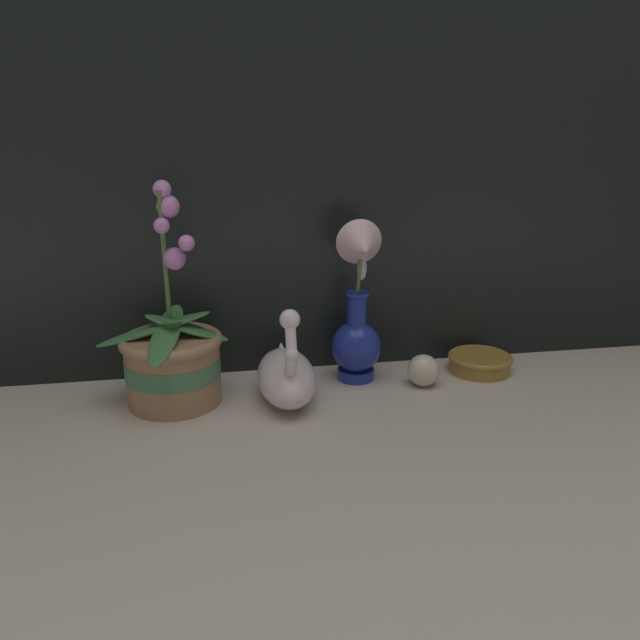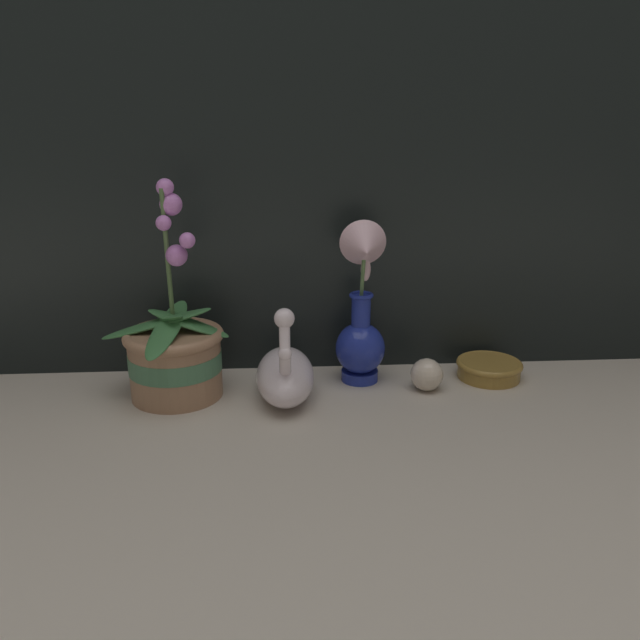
# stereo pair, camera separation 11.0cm
# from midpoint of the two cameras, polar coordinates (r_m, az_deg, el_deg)

# --- Properties ---
(ground_plane) EXTENTS (2.80, 2.80, 0.00)m
(ground_plane) POSITION_cam_midpoint_polar(r_m,az_deg,el_deg) (1.04, 5.14, -9.82)
(ground_plane) COLOR #BCB2A3
(window_backdrop) EXTENTS (2.80, 0.03, 1.20)m
(window_backdrop) POSITION_cam_midpoint_polar(r_m,az_deg,el_deg) (1.20, 3.82, 23.50)
(window_backdrop) COLOR black
(window_backdrop) RESTS_ON ground_plane
(orchid_potted_plant) EXTENTS (0.23, 0.23, 0.39)m
(orchid_potted_plant) POSITION_cam_midpoint_polar(r_m,az_deg,el_deg) (1.13, -10.45, -3.02)
(orchid_potted_plant) COLOR #9E7556
(orchid_potted_plant) RESTS_ON ground_plane
(swan_figurine) EXTENTS (0.10, 0.20, 0.19)m
(swan_figurine) POSITION_cam_midpoint_polar(r_m,az_deg,el_deg) (1.12, -0.39, -4.91)
(swan_figurine) COLOR white
(swan_figurine) RESTS_ON ground_plane
(blue_vase) EXTENTS (0.09, 0.12, 0.31)m
(blue_vase) POSITION_cam_midpoint_polar(r_m,az_deg,el_deg) (1.17, 6.52, -0.11)
(blue_vase) COLOR navy
(blue_vase) RESTS_ON ground_plane
(glass_sphere) EXTENTS (0.06, 0.06, 0.06)m
(glass_sphere) POSITION_cam_midpoint_polar(r_m,az_deg,el_deg) (1.18, 12.38, -4.95)
(glass_sphere) COLOR beige
(glass_sphere) RESTS_ON ground_plane
(amber_dish) EXTENTS (0.13, 0.13, 0.03)m
(amber_dish) POSITION_cam_midpoint_polar(r_m,az_deg,el_deg) (1.27, 17.62, -4.24)
(amber_dish) COLOR olive
(amber_dish) RESTS_ON ground_plane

